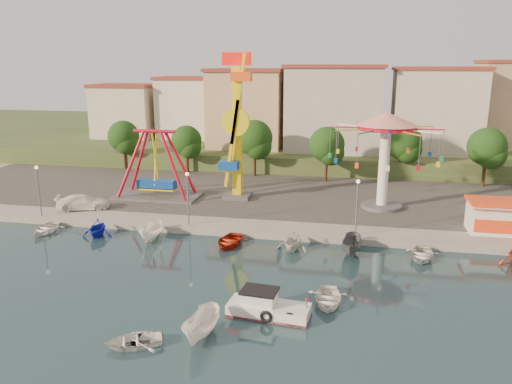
% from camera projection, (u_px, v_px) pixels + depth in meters
% --- Properties ---
extents(ground, '(200.00, 200.00, 0.00)m').
position_uv_depth(ground, '(239.00, 297.00, 35.05)').
color(ground, '#132834').
rests_on(ground, ground).
extents(quay_deck, '(200.00, 100.00, 0.60)m').
position_uv_depth(quay_deck, '(313.00, 149.00, 93.88)').
color(quay_deck, '#9E998E').
rests_on(quay_deck, ground).
extents(asphalt_pad, '(90.00, 28.00, 0.01)m').
position_uv_depth(asphalt_pad, '(292.00, 188.00, 63.40)').
color(asphalt_pad, '#4C4944').
rests_on(asphalt_pad, quay_deck).
extents(hill_terrace, '(200.00, 60.00, 3.00)m').
position_uv_depth(hill_terrace, '(315.00, 139.00, 98.33)').
color(hill_terrace, '#384C26').
rests_on(hill_terrace, ground).
extents(pirate_ship_ride, '(10.00, 5.00, 8.00)m').
position_uv_depth(pirate_ship_ride, '(156.00, 166.00, 57.97)').
color(pirate_ship_ride, '#59595E').
rests_on(pirate_ship_ride, quay_deck).
extents(kamikaze_tower, '(3.48, 3.10, 16.50)m').
position_uv_depth(kamikaze_tower, '(237.00, 130.00, 56.28)').
color(kamikaze_tower, '#59595E').
rests_on(kamikaze_tower, quay_deck).
extents(wave_swinger, '(11.60, 11.60, 10.40)m').
position_uv_depth(wave_swinger, '(386.00, 139.00, 52.63)').
color(wave_swinger, '#59595E').
rests_on(wave_swinger, quay_deck).
extents(booth_left, '(5.40, 3.78, 3.08)m').
position_uv_depth(booth_left, '(497.00, 216.00, 46.27)').
color(booth_left, white).
rests_on(booth_left, quay_deck).
extents(lamp_post_0, '(0.14, 0.14, 5.00)m').
position_uv_depth(lamp_post_0, '(39.00, 192.00, 51.11)').
color(lamp_post_0, '#59595E').
rests_on(lamp_post_0, quay_deck).
extents(lamp_post_1, '(0.14, 0.14, 5.00)m').
position_uv_depth(lamp_post_1, '(188.00, 200.00, 48.12)').
color(lamp_post_1, '#59595E').
rests_on(lamp_post_1, quay_deck).
extents(lamp_post_2, '(0.14, 0.14, 5.00)m').
position_uv_depth(lamp_post_2, '(357.00, 209.00, 45.13)').
color(lamp_post_2, '#59595E').
rests_on(lamp_post_2, quay_deck).
extents(tree_0, '(4.60, 4.60, 7.19)m').
position_uv_depth(tree_0, '(124.00, 136.00, 73.67)').
color(tree_0, '#382314').
rests_on(tree_0, quay_deck).
extents(tree_1, '(4.35, 4.35, 6.80)m').
position_uv_depth(tree_1, '(186.00, 141.00, 71.17)').
color(tree_1, '#382314').
rests_on(tree_1, quay_deck).
extents(tree_2, '(5.02, 5.02, 7.85)m').
position_uv_depth(tree_2, '(254.00, 138.00, 68.71)').
color(tree_2, '#382314').
rests_on(tree_2, quay_deck).
extents(tree_3, '(4.68, 4.68, 7.32)m').
position_uv_depth(tree_3, '(327.00, 145.00, 65.56)').
color(tree_3, '#382314').
rests_on(tree_3, quay_deck).
extents(tree_4, '(4.86, 4.86, 7.60)m').
position_uv_depth(tree_4, '(404.00, 142.00, 66.48)').
color(tree_4, '#382314').
rests_on(tree_4, quay_deck).
extents(tree_5, '(4.83, 4.83, 7.54)m').
position_uv_depth(tree_5, '(487.00, 147.00, 62.90)').
color(tree_5, '#382314').
rests_on(tree_5, quay_deck).
extents(building_0, '(9.26, 9.53, 11.87)m').
position_uv_depth(building_0, '(105.00, 107.00, 82.81)').
color(building_0, beige).
rests_on(building_0, hill_terrace).
extents(building_1, '(12.33, 9.01, 8.63)m').
position_uv_depth(building_1, '(185.00, 115.00, 86.02)').
color(building_1, silver).
rests_on(building_1, hill_terrace).
extents(building_2, '(11.95, 9.28, 11.23)m').
position_uv_depth(building_2, '(261.00, 108.00, 83.79)').
color(building_2, tan).
rests_on(building_2, hill_terrace).
extents(building_3, '(12.59, 10.50, 9.20)m').
position_uv_depth(building_3, '(343.00, 118.00, 78.47)').
color(building_3, beige).
rests_on(building_3, hill_terrace).
extents(building_4, '(10.75, 9.23, 9.24)m').
position_uv_depth(building_4, '(429.00, 117.00, 79.18)').
color(building_4, beige).
rests_on(building_4, hill_terrace).
extents(cabin_motorboat, '(5.47, 2.49, 1.87)m').
position_uv_depth(cabin_motorboat, '(267.00, 308.00, 32.38)').
color(cabin_motorboat, white).
rests_on(cabin_motorboat, ground).
extents(rowboat_a, '(2.88, 3.93, 0.79)m').
position_uv_depth(rowboat_a, '(328.00, 298.00, 33.96)').
color(rowboat_a, white).
rests_on(rowboat_a, ground).
extents(rowboat_b, '(4.03, 3.58, 0.69)m').
position_uv_depth(rowboat_b, '(134.00, 341.00, 28.87)').
color(rowboat_b, white).
rests_on(rowboat_b, ground).
extents(skiff, '(1.98, 4.22, 1.58)m').
position_uv_depth(skiff, '(202.00, 326.00, 29.62)').
color(skiff, white).
rests_on(skiff, ground).
extents(van, '(5.89, 4.12, 1.58)m').
position_uv_depth(van, '(83.00, 202.00, 53.81)').
color(van, white).
rests_on(van, quay_deck).
extents(moored_boat_0, '(2.92, 3.96, 0.79)m').
position_uv_depth(moored_boat_0, '(45.00, 229.00, 48.28)').
color(moored_boat_0, white).
rests_on(moored_boat_0, ground).
extents(moored_boat_1, '(3.22, 3.59, 1.71)m').
position_uv_depth(moored_boat_1, '(97.00, 228.00, 47.13)').
color(moored_boat_1, '#1420B2').
rests_on(moored_boat_1, ground).
extents(moored_boat_2, '(1.52, 3.95, 1.52)m').
position_uv_depth(moored_boat_2, '(151.00, 232.00, 46.14)').
color(moored_boat_2, white).
rests_on(moored_boat_2, ground).
extents(moored_boat_3, '(3.25, 4.30, 0.84)m').
position_uv_depth(moored_boat_3, '(229.00, 241.00, 44.85)').
color(moored_boat_3, '#AA210D').
rests_on(moored_boat_3, ground).
extents(moored_boat_4, '(3.37, 3.73, 1.72)m').
position_uv_depth(moored_boat_4, '(293.00, 241.00, 43.65)').
color(moored_boat_4, silver).
rests_on(moored_boat_4, ground).
extents(moored_boat_5, '(1.92, 4.22, 1.58)m').
position_uv_depth(moored_boat_5, '(352.00, 245.00, 42.72)').
color(moored_boat_5, '#515256').
rests_on(moored_boat_5, ground).
extents(moored_boat_6, '(3.40, 4.28, 0.80)m').
position_uv_depth(moored_boat_6, '(422.00, 254.00, 41.74)').
color(moored_boat_6, silver).
rests_on(moored_boat_6, ground).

